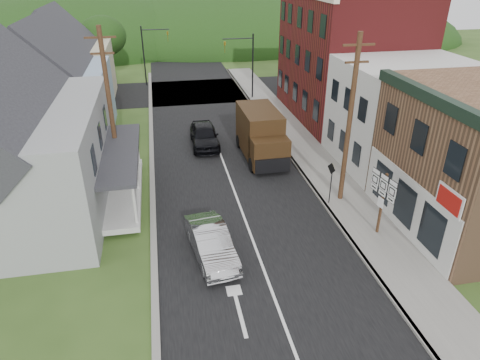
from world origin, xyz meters
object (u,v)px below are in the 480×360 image
dark_sedan (204,135)px  delivery_van (261,135)px  route_sign_cluster (382,195)px  silver_sedan (211,243)px  warning_sign (331,177)px

dark_sedan → delivery_van: (3.48, -2.73, 0.83)m
delivery_van → route_sign_cluster: (3.41, -9.94, 0.58)m
silver_sedan → warning_sign: 7.68m
route_sign_cluster → warning_sign: (-1.23, 3.12, -0.52)m
warning_sign → silver_sedan: bearing=-169.5°
silver_sedan → route_sign_cluster: 8.23m
warning_sign → route_sign_cluster: bearing=-83.7°
delivery_van → route_sign_cluster: size_ratio=1.82×
delivery_van → warning_sign: bearing=-73.2°
dark_sedan → warning_sign: bearing=-58.4°
dark_sedan → delivery_van: bearing=-37.1°
silver_sedan → dark_sedan: (1.21, 12.86, 0.07)m
dark_sedan → warning_sign: (5.66, -9.55, 0.89)m
route_sign_cluster → warning_sign: 3.39m
silver_sedan → warning_sign: bearing=17.8°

